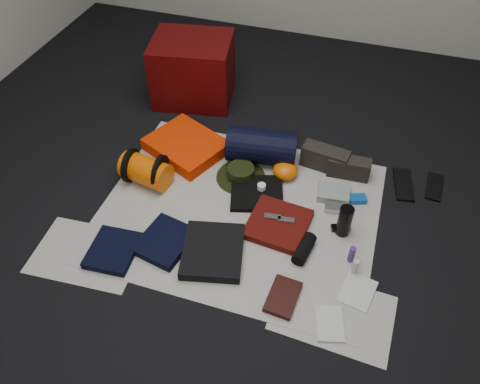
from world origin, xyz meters
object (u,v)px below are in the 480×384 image
(compact_camera, at_px, (334,208))
(paperback_book, at_px, (283,297))
(red_cabinet, at_px, (193,70))
(sleeping_pad, at_px, (186,146))
(navy_duffel, at_px, (262,146))
(stuff_sack, at_px, (146,171))
(water_bottle, at_px, (345,221))

(compact_camera, xyz_separation_m, paperback_book, (-0.14, -0.67, -0.01))
(red_cabinet, xyz_separation_m, sleeping_pad, (0.18, -0.61, -0.18))
(red_cabinet, bearing_deg, navy_duffel, -49.33)
(red_cabinet, relative_size, sleeping_pad, 1.18)
(red_cabinet, relative_size, stuff_sack, 1.84)
(sleeping_pad, bearing_deg, red_cabinet, 106.34)
(navy_duffel, distance_m, water_bottle, 0.76)
(red_cabinet, bearing_deg, stuff_sack, -97.16)
(red_cabinet, relative_size, water_bottle, 2.81)
(red_cabinet, distance_m, paperback_book, 1.87)
(navy_duffel, xyz_separation_m, compact_camera, (0.53, -0.30, -0.09))
(red_cabinet, relative_size, navy_duffel, 1.26)
(sleeping_pad, xyz_separation_m, compact_camera, (1.03, -0.24, -0.02))
(red_cabinet, height_order, compact_camera, red_cabinet)
(stuff_sack, bearing_deg, water_bottle, -1.92)
(water_bottle, distance_m, compact_camera, 0.19)
(red_cabinet, bearing_deg, compact_camera, -45.55)
(red_cabinet, height_order, stuff_sack, red_cabinet)
(red_cabinet, relative_size, compact_camera, 5.30)
(sleeping_pad, xyz_separation_m, stuff_sack, (-0.12, -0.35, 0.05))
(water_bottle, relative_size, compact_camera, 1.88)
(paperback_book, bearing_deg, stuff_sack, 155.72)
(stuff_sack, relative_size, compact_camera, 2.88)
(navy_duffel, bearing_deg, stuff_sack, -154.43)
(red_cabinet, xyz_separation_m, navy_duffel, (0.68, -0.55, -0.11))
(stuff_sack, bearing_deg, red_cabinet, 93.39)
(red_cabinet, bearing_deg, water_bottle, -48.32)
(stuff_sack, height_order, water_bottle, water_bottle)
(compact_camera, relative_size, paperback_book, 0.48)
(sleeping_pad, distance_m, compact_camera, 1.06)
(navy_duffel, distance_m, paperback_book, 1.05)
(red_cabinet, bearing_deg, paperback_book, -65.32)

